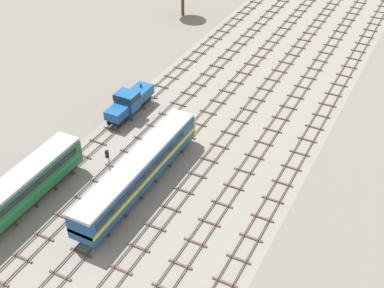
{
  "coord_description": "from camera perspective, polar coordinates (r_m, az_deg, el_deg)",
  "views": [
    {
      "loc": [
        21.94,
        7.22,
        36.56
      ],
      "look_at": [
        0.0,
        49.65,
        1.5
      ],
      "focal_mm": 48.4,
      "sensor_mm": 36.0,
      "label": 1
    }
  ],
  "objects": [
    {
      "name": "track_centre_left",
      "position": [
        66.24,
        1.22,
        2.91
      ],
      "size": [
        2.4,
        126.0,
        0.29
      ],
      "color": "#47382D",
      "rests_on": "ground"
    },
    {
      "name": "ground_plane",
      "position": [
        64.79,
        2.58,
        1.88
      ],
      "size": [
        480.0,
        480.0,
        0.0
      ],
      "primitive_type": "plane",
      "color": "slate"
    },
    {
      "name": "track_left",
      "position": [
        67.98,
        -2.14,
        3.86
      ],
      "size": [
        2.4,
        126.0,
        0.29
      ],
      "color": "#47382D",
      "rests_on": "ground"
    },
    {
      "name": "track_far_left",
      "position": [
        69.96,
        -5.32,
        4.74
      ],
      "size": [
        2.4,
        126.0,
        0.29
      ],
      "color": "#47382D",
      "rests_on": "ground"
    },
    {
      "name": "shunter_loco_far_left_mid",
      "position": [
        66.6,
        -6.94,
        4.74
      ],
      "size": [
        2.74,
        8.46,
        3.1
      ],
      "color": "#194C8C",
      "rests_on": "ground"
    },
    {
      "name": "track_centre",
      "position": [
        64.76,
        4.74,
        1.91
      ],
      "size": [
        2.4,
        126.0,
        0.29
      ],
      "color": "#47382D",
      "rests_on": "ground"
    },
    {
      "name": "track_right",
      "position": [
        62.63,
        12.18,
        -0.23
      ],
      "size": [
        2.4,
        126.0,
        0.29
      ],
      "color": "#47382D",
      "rests_on": "ground"
    },
    {
      "name": "diesel_railcar_centre_left_near",
      "position": [
        54.12,
        -5.94,
        -2.82
      ],
      "size": [
        2.96,
        20.5,
        3.8
      ],
      "color": "#194C8C",
      "rests_on": "ground"
    },
    {
      "name": "track_centre_right",
      "position": [
        63.55,
        8.4,
        0.86
      ],
      "size": [
        2.4,
        126.0,
        0.29
      ],
      "color": "#47382D",
      "rests_on": "ground"
    },
    {
      "name": "signal_post_nearest",
      "position": [
        53.34,
        -9.11,
        -2.42
      ],
      "size": [
        0.28,
        0.47,
        5.72
      ],
      "color": "gray",
      "rests_on": "ground"
    },
    {
      "name": "ballast_bed",
      "position": [
        64.78,
        2.58,
        1.89
      ],
      "size": [
        26.16,
        176.0,
        0.01
      ],
      "primitive_type": "cube",
      "color": "gray",
      "rests_on": "ground"
    }
  ]
}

